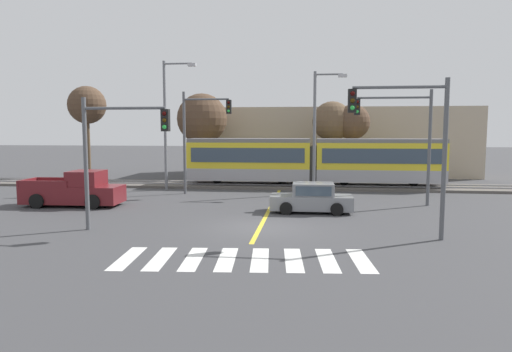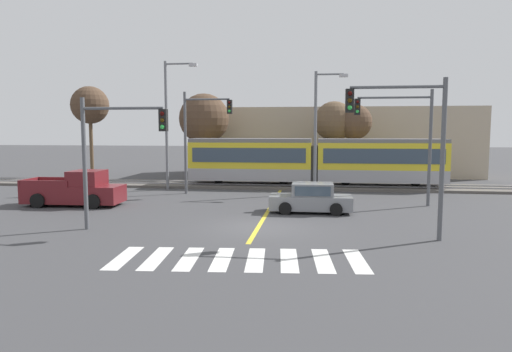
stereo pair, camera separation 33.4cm
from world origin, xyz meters
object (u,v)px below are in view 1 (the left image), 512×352
Objects in this scene: traffic_light_mid_right at (404,129)px; street_lamp_centre at (318,125)px; pickup_truck at (75,191)px; bare_tree_east at (332,122)px; sedan_crossing at (312,199)px; bare_tree_west at (202,119)px; bare_tree_far_west at (87,106)px; light_rail_tram at (313,160)px; traffic_light_far_left at (199,128)px; traffic_light_near_right at (412,133)px; bare_tree_far_east at (352,123)px; traffic_light_near_left at (115,143)px; street_lamp_west at (168,118)px.

street_lamp_centre reaches higher than traffic_light_mid_right.
bare_tree_east reaches higher than pickup_truck.
street_lamp_centre is at bearing 87.05° from sedan_crossing.
bare_tree_west is at bearing 75.13° from pickup_truck.
street_lamp_centre is 0.99× the size of bare_tree_far_west.
sedan_crossing is at bearing -90.62° from light_rail_tram.
traffic_light_far_left is 0.92× the size of bare_tree_west.
pickup_truck is at bearing -143.15° from light_rail_tram.
bare_tree_far_west reaches higher than traffic_light_near_right.
sedan_crossing is at bearing -102.94° from bare_tree_far_east.
sedan_crossing is 15.06m from bare_tree_east.
street_lamp_centre is at bearing -85.70° from light_rail_tram.
traffic_light_far_left is at bearing -149.60° from light_rail_tram.
bare_tree_west is 1.17× the size of bare_tree_far_east.
street_lamp_west is at bearing 98.08° from traffic_light_near_left.
street_lamp_west is 1.37× the size of bare_tree_east.
bare_tree_far_east reaches higher than pickup_truck.
traffic_light_far_left is 15.84m from bare_tree_far_west.
sedan_crossing is 0.52× the size of bare_tree_far_west.
traffic_light_far_left is 1.03× the size of bare_tree_east.
bare_tree_far_east is at bearing 77.06° from sedan_crossing.
street_lamp_west is at bearing 136.42° from traffic_light_near_right.
bare_tree_east is at bearing 29.97° from street_lamp_west.
bare_tree_west is at bearing 122.79° from traffic_light_near_right.
traffic_light_mid_right is 15.59m from traffic_light_near_left.
traffic_light_near_left is (-13.27, -8.17, -0.59)m from traffic_light_mid_right.
bare_tree_west reaches higher than bare_tree_far_east.
sedan_crossing is 6.85m from traffic_light_mid_right.
pickup_truck is 0.87× the size of bare_tree_far_east.
bare_tree_far_west is (-25.01, 12.57, 2.12)m from traffic_light_mid_right.
street_lamp_west is (-15.11, 4.82, 0.81)m from traffic_light_mid_right.
traffic_light_mid_right reaches higher than traffic_light_near_right.
light_rail_tram is 2.52× the size of bare_tree_west.
traffic_light_near_left reaches higher than pickup_truck.
street_lamp_centre is at bearing 7.97° from traffic_light_far_left.
pickup_truck is 0.88× the size of traffic_light_near_right.
traffic_light_near_left is 20.25m from bare_tree_west.
traffic_light_near_left is 22.58m from bare_tree_far_east.
bare_tree_far_east is at bearing -9.39° from bare_tree_east.
street_lamp_centre is at bearing -3.48° from street_lamp_west.
traffic_light_far_left is at bearing -136.91° from bare_tree_east.
light_rail_tram is 4.39× the size of sedan_crossing.
pickup_truck is 0.68× the size of street_lamp_centre.
street_lamp_centre reaches higher than bare_tree_far_east.
traffic_light_far_left is 9.13m from bare_tree_west.
traffic_light_far_left reaches higher than sedan_crossing.
traffic_light_mid_right is 28.07m from bare_tree_far_west.
traffic_light_far_left is at bearing 166.04° from traffic_light_mid_right.
street_lamp_west is 1.43× the size of bare_tree_far_east.
traffic_light_mid_right reaches higher than bare_tree_far_east.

